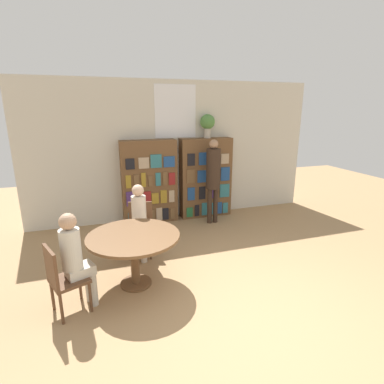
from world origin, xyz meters
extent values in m
plane|color=#9E7A51|center=(0.00, 0.00, 0.00)|extent=(16.00, 16.00, 0.00)
cube|color=beige|center=(0.00, 3.90, 1.50)|extent=(6.40, 0.06, 3.00)
cube|color=white|center=(0.00, 3.87, 2.35)|extent=(0.90, 0.01, 1.10)
cube|color=brown|center=(-0.64, 3.71, 0.89)|extent=(1.17, 0.32, 1.78)
cube|color=#2D707A|center=(-1.10, 3.54, 0.18)|extent=(0.10, 0.02, 0.24)
cube|color=black|center=(-0.95, 3.54, 0.20)|extent=(0.13, 0.02, 0.29)
cube|color=navy|center=(-0.80, 3.54, 0.21)|extent=(0.14, 0.02, 0.29)
cube|color=brown|center=(-0.65, 3.54, 0.18)|extent=(0.14, 0.02, 0.25)
cube|color=tan|center=(-0.48, 3.54, 0.20)|extent=(0.13, 0.02, 0.28)
cube|color=black|center=(-0.34, 3.54, 0.19)|extent=(0.13, 0.02, 0.26)
cube|color=brown|center=(-0.19, 3.54, 0.18)|extent=(0.09, 0.02, 0.25)
cube|color=#4C2D6B|center=(-1.09, 3.54, 0.60)|extent=(0.15, 0.02, 0.31)
cube|color=navy|center=(-0.91, 3.54, 0.60)|extent=(0.10, 0.02, 0.31)
cube|color=maroon|center=(-0.73, 3.54, 0.59)|extent=(0.15, 0.02, 0.28)
cube|color=olive|center=(-0.56, 3.54, 0.57)|extent=(0.15, 0.02, 0.24)
cube|color=olive|center=(-0.38, 3.54, 0.59)|extent=(0.13, 0.02, 0.28)
cube|color=tan|center=(-0.20, 3.54, 0.58)|extent=(0.12, 0.02, 0.26)
cube|color=olive|center=(-1.10, 3.54, 0.97)|extent=(0.10, 0.02, 0.27)
cube|color=brown|center=(-0.94, 3.54, 0.97)|extent=(0.11, 0.02, 0.27)
cube|color=olive|center=(-0.79, 3.54, 0.99)|extent=(0.09, 0.02, 0.30)
cube|color=brown|center=(-0.65, 3.54, 0.95)|extent=(0.08, 0.02, 0.23)
cube|color=#2D707A|center=(-0.49, 3.54, 0.98)|extent=(0.11, 0.02, 0.28)
cube|color=brown|center=(-0.34, 3.54, 0.98)|extent=(0.09, 0.02, 0.30)
cube|color=maroon|center=(-0.19, 3.54, 0.97)|extent=(0.14, 0.02, 0.26)
cube|color=black|center=(-1.05, 3.54, 1.33)|extent=(0.18, 0.02, 0.22)
cube|color=tan|center=(-0.77, 3.54, 1.34)|extent=(0.21, 0.02, 0.23)
cube|color=#2D707A|center=(-0.52, 3.54, 1.36)|extent=(0.23, 0.02, 0.28)
cube|color=navy|center=(-0.24, 3.54, 1.34)|extent=(0.24, 0.02, 0.23)
cube|color=brown|center=(0.64, 3.71, 0.89)|extent=(1.17, 0.32, 1.78)
cube|color=#236638|center=(0.21, 3.54, 0.17)|extent=(0.14, 0.02, 0.22)
cube|color=black|center=(0.38, 3.54, 0.19)|extent=(0.10, 0.02, 0.26)
cube|color=#2D707A|center=(0.56, 3.54, 0.21)|extent=(0.12, 0.02, 0.29)
cube|color=#2D707A|center=(0.73, 3.54, 0.20)|extent=(0.15, 0.02, 0.27)
cube|color=navy|center=(0.92, 3.54, 0.20)|extent=(0.14, 0.02, 0.27)
cube|color=#2D707A|center=(1.08, 3.54, 0.18)|extent=(0.13, 0.02, 0.24)
cube|color=navy|center=(0.24, 3.54, 0.59)|extent=(0.16, 0.02, 0.29)
cube|color=black|center=(0.50, 3.54, 0.59)|extent=(0.15, 0.02, 0.29)
cube|color=#4C2D6B|center=(0.78, 3.54, 0.60)|extent=(0.15, 0.02, 0.30)
cube|color=#2D707A|center=(1.05, 3.54, 0.60)|extent=(0.23, 0.02, 0.30)
cube|color=brown|center=(0.24, 3.54, 0.99)|extent=(0.18, 0.02, 0.31)
cube|color=navy|center=(0.51, 3.54, 0.97)|extent=(0.23, 0.02, 0.27)
cube|color=black|center=(0.77, 3.54, 0.97)|extent=(0.23, 0.02, 0.28)
cube|color=navy|center=(1.05, 3.54, 0.99)|extent=(0.21, 0.02, 0.31)
cube|color=black|center=(0.25, 3.54, 1.35)|extent=(0.16, 0.02, 0.26)
cube|color=navy|center=(0.51, 3.54, 1.36)|extent=(0.18, 0.02, 0.27)
cube|color=navy|center=(0.77, 3.54, 1.36)|extent=(0.16, 0.02, 0.27)
cube|color=tan|center=(1.03, 3.54, 1.33)|extent=(0.19, 0.02, 0.22)
cylinder|color=#B7AD9E|center=(0.67, 3.71, 1.89)|extent=(0.14, 0.14, 0.22)
sphere|color=#4C7F3D|center=(0.67, 3.71, 2.13)|extent=(0.32, 0.32, 0.32)
cylinder|color=brown|center=(-1.30, 1.32, 0.01)|extent=(0.44, 0.44, 0.03)
cylinder|color=brown|center=(-1.30, 1.32, 0.37)|extent=(0.12, 0.12, 0.69)
cylinder|color=brown|center=(-1.30, 1.32, 0.74)|extent=(1.26, 1.26, 0.04)
cube|color=brown|center=(-2.13, 0.98, 0.42)|extent=(0.52, 0.52, 0.04)
cube|color=brown|center=(-2.29, 0.91, 0.67)|extent=(0.19, 0.38, 0.45)
cylinder|color=brown|center=(-2.03, 1.20, 0.20)|extent=(0.04, 0.04, 0.40)
cylinder|color=brown|center=(-1.91, 0.88, 0.20)|extent=(0.04, 0.04, 0.40)
cylinder|color=brown|center=(-2.35, 1.07, 0.20)|extent=(0.04, 0.04, 0.40)
cylinder|color=brown|center=(-2.22, 0.75, 0.20)|extent=(0.04, 0.04, 0.40)
cube|color=brown|center=(-1.09, 2.18, 0.42)|extent=(0.48, 0.48, 0.04)
cube|color=brown|center=(-1.05, 2.36, 0.67)|extent=(0.40, 0.13, 0.45)
cylinder|color=brown|center=(-0.97, 1.98, 0.20)|extent=(0.04, 0.04, 0.40)
cylinder|color=brown|center=(-1.30, 2.06, 0.20)|extent=(0.04, 0.04, 0.40)
cylinder|color=brown|center=(-0.89, 2.31, 0.20)|extent=(0.04, 0.04, 0.40)
cylinder|color=brown|center=(-1.22, 2.39, 0.20)|extent=(0.04, 0.04, 0.40)
cube|color=beige|center=(-1.12, 2.05, 0.50)|extent=(0.30, 0.37, 0.12)
cylinder|color=beige|center=(-1.11, 2.12, 0.81)|extent=(0.24, 0.24, 0.50)
sphere|color=#DBB293|center=(-1.11, 2.12, 1.16)|extent=(0.19, 0.19, 0.19)
cylinder|color=beige|center=(-1.09, 1.92, 0.22)|extent=(0.10, 0.10, 0.44)
cylinder|color=beige|center=(-1.21, 1.95, 0.22)|extent=(0.10, 0.10, 0.44)
cube|color=beige|center=(-2.00, 1.03, 0.50)|extent=(0.39, 0.34, 0.12)
cylinder|color=beige|center=(-2.07, 1.00, 0.81)|extent=(0.24, 0.24, 0.50)
sphere|color=tan|center=(-2.07, 1.00, 1.16)|extent=(0.20, 0.20, 0.20)
cylinder|color=beige|center=(-1.92, 1.13, 0.22)|extent=(0.10, 0.10, 0.44)
cylinder|color=beige|center=(-1.87, 1.01, 0.22)|extent=(0.10, 0.10, 0.44)
cylinder|color=#332319|center=(0.55, 3.20, 0.39)|extent=(0.10, 0.10, 0.78)
cylinder|color=#332319|center=(0.69, 3.20, 0.39)|extent=(0.10, 0.10, 0.78)
cylinder|color=#332319|center=(0.62, 3.20, 1.20)|extent=(0.30, 0.30, 0.84)
sphere|color=#A37A5B|center=(0.62, 3.20, 1.71)|extent=(0.19, 0.19, 0.19)
cylinder|color=#332319|center=(0.71, 3.47, 1.41)|extent=(0.07, 0.30, 0.07)
camera|label=1|loc=(-1.71, -2.50, 2.41)|focal=28.00mm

